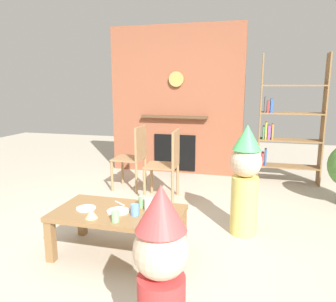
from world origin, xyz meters
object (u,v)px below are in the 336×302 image
Objects in this scene: child_with_cone_hat at (161,278)px; dining_chair_left at (135,154)px; paper_plate_front at (118,211)px; child_in_pink at (245,178)px; paper_cup_near_left at (135,210)px; birthday_cake_slice at (91,214)px; paper_cup_near_right at (148,204)px; dining_chair_middle at (169,161)px; coffee_table at (118,218)px; paper_cup_center at (142,202)px; bookshelf at (286,125)px; paper_plate_rear at (86,208)px; paper_cup_far_left at (115,216)px.

child_with_cone_hat is 1.11× the size of dining_chair_left.
child_in_pink is (1.02, 0.72, 0.17)m from paper_plate_front.
paper_cup_near_left is 0.35m from birthday_cake_slice.
dining_chair_left is (-0.75, 1.68, 0.06)m from paper_cup_near_right.
birthday_cake_slice is at bearing 11.22° from child_with_cone_hat.
paper_cup_near_left is 1.54m from dining_chair_middle.
paper_cup_center is at bearing 37.99° from coffee_table.
dining_chair_middle is at bearing -72.86° from child_in_pink.
dining_chair_left is (-0.52, 1.78, 0.11)m from paper_plate_front.
bookshelf reaches higher than paper_plate_rear.
dining_chair_left is at bearing 112.76° from paper_cup_center.
paper_plate_rear is 0.17× the size of child_with_cone_hat.
child_with_cone_hat reaches higher than paper_cup_near_right.
bookshelf is at bearing -46.13° from child_with_cone_hat.
paper_plate_front is 1.51m from dining_chair_middle.
paper_cup_near_right reaches higher than paper_plate_rear.
paper_plate_front is at bearing 48.76° from birthday_cake_slice.
child_in_pink is at bearing 43.44° from paper_cup_far_left.
paper_cup_far_left is at bearing -72.62° from paper_plate_front.
dining_chair_middle is (0.56, -0.28, 0.00)m from dining_chair_left.
paper_cup_center is 0.36m from paper_cup_far_left.
dining_chair_left reaches higher than coffee_table.
paper_cup_near_left is at bearing 24.59° from birthday_cake_slice.
paper_cup_center is at bearing 141.84° from paper_cup_near_right.
bookshelf is 2.92m from paper_cup_near_right.
bookshelf is at bearing 59.43° from birthday_cake_slice.
coffee_table is at bearing 112.11° from paper_plate_front.
child_with_cone_hat is at bearing -68.70° from paper_cup_near_right.
paper_plate_front is 0.19× the size of child_with_cone_hat.
paper_cup_near_right reaches higher than coffee_table.
paper_cup_near_right is at bearing 94.50° from dining_chair_middle.
paper_plate_front is at bearing 169.00° from paper_cup_near_left.
paper_plate_rear is 0.18× the size of dining_chair_middle.
dining_chair_left is (-1.54, 1.06, -0.06)m from child_in_pink.
paper_cup_near_right is 0.12× the size of dining_chair_left.
coffee_table is 0.25m from paper_cup_center.
child_in_pink is 1.21× the size of dining_chair_middle.
bookshelf is 2.91m from paper_cup_center.
paper_plate_rear is at bearing -5.03° from child_in_pink.
paper_cup_near_right is 0.12× the size of dining_chair_middle.
bookshelf reaches higher than paper_cup_near_left.
coffee_table is at bearing -120.13° from bookshelf.
child_with_cone_hat is 0.92× the size of child_in_pink.
paper_cup_near_right is at bearing 35.62° from birthday_cake_slice.
coffee_table is 1.84m from dining_chair_left.
birthday_cake_slice is 0.11× the size of dining_chair_middle.
paper_cup_near_left is 1.94m from dining_chair_left.
dining_chair_middle is at bearing 94.35° from paper_cup_near_left.
paper_cup_center is (0.00, 0.19, 0.00)m from paper_cup_near_left.
birthday_cake_slice is 1.99m from dining_chair_left.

